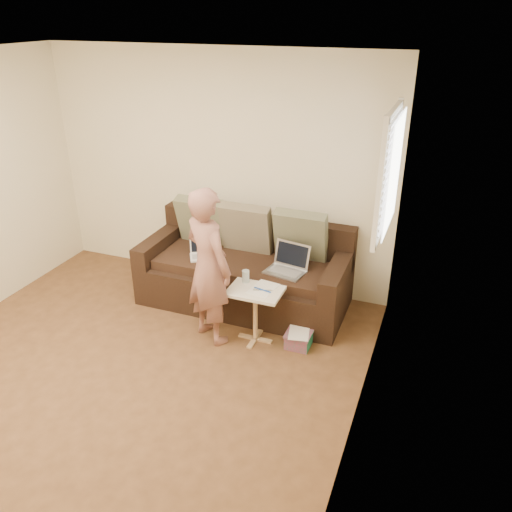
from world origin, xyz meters
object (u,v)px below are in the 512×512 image
object	(u,v)px
laptop_white	(204,258)
person	(208,266)
side_table	(255,315)
striped_box	(299,339)
sofa	(244,268)
laptop_silver	(285,273)
drinking_glass	(246,276)

from	to	relation	value
laptop_white	person	bearing A→B (deg)	-90.16
side_table	striped_box	xyz separation A→B (m)	(0.43, 0.05, -0.20)
person	sofa	bearing A→B (deg)	-67.05
sofa	laptop_silver	world-z (taller)	sofa
sofa	drinking_glass	bearing A→B (deg)	-66.06
laptop_white	drinking_glass	world-z (taller)	drinking_glass
laptop_silver	sofa	bearing A→B (deg)	175.49
side_table	drinking_glass	xyz separation A→B (m)	(-0.14, 0.12, 0.34)
person	side_table	bearing A→B (deg)	-139.25
side_table	sofa	bearing A→B (deg)	120.51
side_table	drinking_glass	world-z (taller)	drinking_glass
laptop_silver	person	distance (m)	0.85
sofa	person	distance (m)	0.81
sofa	side_table	xyz separation A→B (m)	(0.37, -0.62, -0.15)
side_table	drinking_glass	bearing A→B (deg)	140.93
sofa	laptop_white	distance (m)	0.44
sofa	person	size ratio (longest dim) A/B	1.43
sofa	striped_box	bearing A→B (deg)	-35.89
laptop_white	side_table	distance (m)	0.97
laptop_white	striped_box	bearing A→B (deg)	-51.49
sofa	striped_box	world-z (taller)	sofa
sofa	drinking_glass	xyz separation A→B (m)	(0.23, -0.51, 0.19)
laptop_white	striped_box	distance (m)	1.37
side_table	striped_box	world-z (taller)	side_table
laptop_silver	person	xyz separation A→B (m)	(-0.56, -0.59, 0.25)
striped_box	side_table	bearing A→B (deg)	-173.31
laptop_silver	side_table	size ratio (longest dim) A/B	0.69
laptop_white	sofa	bearing A→B (deg)	-15.92
sofa	person	xyz separation A→B (m)	(-0.06, -0.73, 0.35)
sofa	side_table	bearing A→B (deg)	-59.49
striped_box	laptop_white	bearing A→B (deg)	158.96
sofa	side_table	world-z (taller)	sofa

